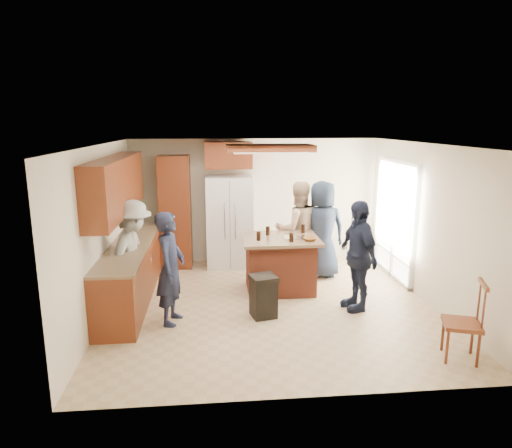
{
  "coord_description": "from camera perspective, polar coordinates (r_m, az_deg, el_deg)",
  "views": [
    {
      "loc": [
        -0.87,
        -6.69,
        2.81
      ],
      "look_at": [
        -0.15,
        0.73,
        1.15
      ],
      "focal_mm": 32.0,
      "sensor_mm": 36.0,
      "label": 1
    }
  ],
  "objects": [
    {
      "name": "back_wall_units",
      "position": [
        9.02,
        -8.41,
        3.29
      ],
      "size": [
        1.8,
        0.6,
        2.45
      ],
      "color": "maroon",
      "rests_on": "ground"
    },
    {
      "name": "left_cabinetry",
      "position": [
        7.46,
        -15.97,
        -2.35
      ],
      "size": [
        0.64,
        3.0,
        2.3
      ],
      "color": "maroon",
      "rests_on": "ground"
    },
    {
      "name": "person_counter",
      "position": [
        7.23,
        -15.04,
        -3.7
      ],
      "size": [
        0.76,
        1.18,
        1.68
      ],
      "primitive_type": "imported",
      "rotation": [
        0.0,
        0.0,
        1.32
      ],
      "color": "gray",
      "rests_on": "ground"
    },
    {
      "name": "refrigerator",
      "position": [
        9.02,
        -3.36,
        0.31
      ],
      "size": [
        0.9,
        0.76,
        1.8
      ],
      "color": "white",
      "rests_on": "ground"
    },
    {
      "name": "person_behind_right",
      "position": [
        8.42,
        8.21,
        -0.7
      ],
      "size": [
        0.93,
        0.65,
        1.8
      ],
      "primitive_type": "imported",
      "rotation": [
        0.0,
        0.0,
        3.23
      ],
      "color": "#1B2437",
      "rests_on": "ground"
    },
    {
      "name": "room_shell",
      "position": [
        10.03,
        26.12,
        0.09
      ],
      "size": [
        8.0,
        5.2,
        5.0
      ],
      "color": "tan",
      "rests_on": "ground"
    },
    {
      "name": "person_side_right",
      "position": [
        7.07,
        12.6,
        -3.87
      ],
      "size": [
        0.67,
        1.07,
        1.7
      ],
      "primitive_type": "imported",
      "rotation": [
        0.0,
        0.0,
        -1.4
      ],
      "color": "#1B2237",
      "rests_on": "ground"
    },
    {
      "name": "island_items",
      "position": [
        7.58,
        4.81,
        -1.54
      ],
      "size": [
        1.0,
        0.71,
        0.15
      ],
      "color": "silver",
      "rests_on": "kitchen_island"
    },
    {
      "name": "trash_bin",
      "position": [
        6.79,
        0.92,
        -8.97
      ],
      "size": [
        0.44,
        0.44,
        0.63
      ],
      "color": "black",
      "rests_on": "ground"
    },
    {
      "name": "kitchen_island",
      "position": [
        7.77,
        3.02,
        -4.97
      ],
      "size": [
        1.28,
        1.03,
        0.93
      ],
      "color": "brown",
      "rests_on": "ground"
    },
    {
      "name": "person_front_left",
      "position": [
        6.55,
        -10.64,
        -5.46
      ],
      "size": [
        0.54,
        0.66,
        1.62
      ],
      "primitive_type": "imported",
      "rotation": [
        0.0,
        0.0,
        1.38
      ],
      "color": "#1B2036",
      "rests_on": "ground"
    },
    {
      "name": "person_behind_left",
      "position": [
        8.43,
        5.27,
        -0.67
      ],
      "size": [
        0.92,
        0.63,
        1.78
      ],
      "primitive_type": "imported",
      "rotation": [
        0.0,
        0.0,
        3.25
      ],
      "color": "tan",
      "rests_on": "ground"
    },
    {
      "name": "spindle_chair",
      "position": [
        6.12,
        24.53,
        -11.31
      ],
      "size": [
        0.53,
        0.53,
        0.99
      ],
      "color": "maroon",
      "rests_on": "ground"
    }
  ]
}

